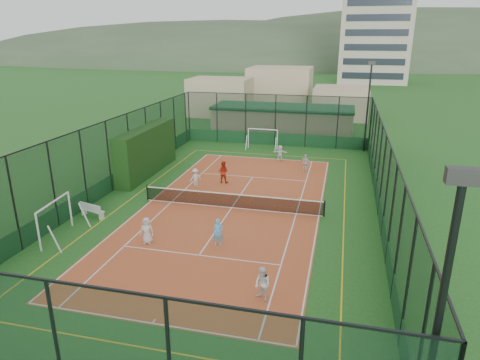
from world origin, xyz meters
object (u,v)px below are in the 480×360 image
object	(u,v)px
clubhouse	(282,120)
white_bench	(92,210)
child_far_left	(195,178)
futsal_goal_near	(55,220)
futsal_goal_far	(263,139)
coach	(223,172)
apartment_tower	(377,14)
floodlight_ne	(368,108)
child_far_right	(305,163)
child_far_back	(280,153)
child_near_mid	(218,232)
child_near_left	(147,231)
child_near_right	(262,284)

from	to	relation	value
clubhouse	white_bench	size ratio (longest dim) A/B	8.99
white_bench	child_far_left	size ratio (longest dim) A/B	1.24
futsal_goal_near	futsal_goal_far	xyz separation A→B (m)	(7.20, 21.59, -0.08)
child_far_left	coach	bearing A→B (deg)	173.84
coach	white_bench	bearing A→B (deg)	57.57
apartment_tower	floodlight_ne	bearing A→B (deg)	-92.98
child_far_left	child_far_right	xyz separation A→B (m)	(7.39, 5.52, 0.03)
clubhouse	child_far_right	xyz separation A→B (m)	(3.80, -13.18, -0.86)
apartment_tower	futsal_goal_far	world-z (taller)	apartment_tower
child_far_left	child_far_right	world-z (taller)	child_far_right
futsal_goal_far	child_far_back	distance (m)	4.49
futsal_goal_near	child_near_mid	size ratio (longest dim) A/B	2.21
futsal_goal_near	child_far_right	world-z (taller)	futsal_goal_near
apartment_tower	futsal_goal_near	distance (m)	91.66
futsal_goal_near	futsal_goal_far	distance (m)	22.76
child_near_left	coach	world-z (taller)	coach
floodlight_ne	child_far_left	size ratio (longest dim) A/B	6.06
futsal_goal_near	child_far_back	xyz separation A→B (m)	(9.47, 17.74, -0.33)
futsal_goal_far	child_far_left	world-z (taller)	futsal_goal_far
child_near_left	child_near_right	bearing A→B (deg)	-37.93
futsal_goal_near	child_far_left	distance (m)	10.65
clubhouse	apartment_tower	distance (m)	62.64
child_far_left	child_far_back	distance (m)	9.49
floodlight_ne	clubhouse	xyz separation A→B (m)	(-8.60, 5.40, -2.55)
child_near_left	child_far_left	bearing A→B (deg)	83.04
coach	child_far_right	bearing A→B (deg)	-139.89
coach	futsal_goal_near	bearing A→B (deg)	64.37
child_far_back	white_bench	bearing A→B (deg)	51.03
child_near_mid	coach	size ratio (longest dim) A/B	0.88
futsal_goal_near	coach	bearing A→B (deg)	-35.11
child_near_left	child_near_right	distance (m)	7.76
child_far_back	child_near_left	bearing A→B (deg)	68.30
child_near_mid	child_far_left	world-z (taller)	child_near_mid
child_near_left	child_near_mid	size ratio (longest dim) A/B	0.99
apartment_tower	futsal_goal_near	size ratio (longest dim) A/B	9.35
futsal_goal_far	child_far_left	distance (m)	12.26
child_near_right	child_far_right	bearing A→B (deg)	127.89
white_bench	child_near_left	size ratio (longest dim) A/B	1.18
floodlight_ne	coach	size ratio (longest dim) A/B	5.01
futsal_goal_far	white_bench	bearing A→B (deg)	-107.95
child_near_mid	futsal_goal_far	bearing A→B (deg)	80.35
child_far_right	child_far_back	bearing A→B (deg)	-27.02
floodlight_ne	child_near_right	bearing A→B (deg)	-100.51
child_near_right	child_far_left	xyz separation A→B (m)	(-7.36, 12.69, -0.07)
apartment_tower	child_near_left	size ratio (longest dim) A/B	20.85
white_bench	futsal_goal_far	xyz separation A→B (m)	(6.88, 18.65, 0.48)
white_bench	child_far_right	bearing A→B (deg)	61.92
child_far_left	coach	distance (m)	2.19
child_far_left	child_near_left	bearing A→B (deg)	48.35
child_near_right	child_far_right	distance (m)	18.21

